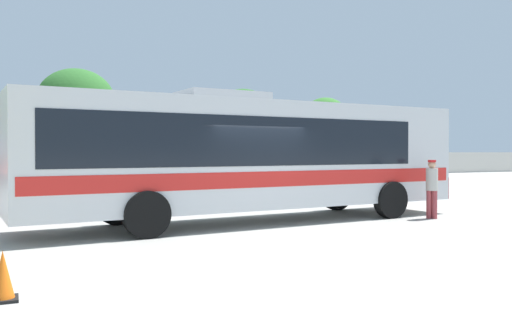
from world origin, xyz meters
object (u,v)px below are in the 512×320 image
(coach_bus_silver_red, at_px, (249,154))
(roadside_tree_midright, at_px, (243,116))
(parked_car_second_silver, at_px, (16,172))
(attendant_by_bus_door, at_px, (432,185))
(roadside_tree_midleft, at_px, (76,101))
(roadside_tree_right, at_px, (325,117))
(traffic_cone_on_apron, at_px, (3,277))

(coach_bus_silver_red, distance_m, roadside_tree_midright, 27.85)
(coach_bus_silver_red, relative_size, parked_car_second_silver, 2.75)
(parked_car_second_silver, distance_m, roadside_tree_midright, 17.95)
(attendant_by_bus_door, distance_m, parked_car_second_silver, 22.98)
(coach_bus_silver_red, relative_size, roadside_tree_midleft, 1.59)
(roadside_tree_midleft, distance_m, roadside_tree_midright, 12.38)
(roadside_tree_right, relative_size, traffic_cone_on_apron, 10.45)
(roadside_tree_midright, bearing_deg, parked_car_second_silver, -158.17)
(coach_bus_silver_red, bearing_deg, roadside_tree_right, 54.64)
(parked_car_second_silver, xyz_separation_m, roadside_tree_midright, (16.27, 6.52, 3.87))
(coach_bus_silver_red, height_order, roadside_tree_midright, roadside_tree_midright)
(roadside_tree_midleft, bearing_deg, parked_car_second_silver, -116.15)
(coach_bus_silver_red, xyz_separation_m, traffic_cone_on_apron, (-5.86, -5.60, -1.52))
(parked_car_second_silver, height_order, roadside_tree_midleft, roadside_tree_midleft)
(roadside_tree_right, bearing_deg, attendant_by_bus_door, -116.80)
(parked_car_second_silver, xyz_separation_m, roadside_tree_right, (25.29, 8.89, 4.21))
(roadside_tree_midleft, xyz_separation_m, roadside_tree_midright, (12.24, -1.69, -0.84))
(parked_car_second_silver, bearing_deg, roadside_tree_midright, 21.83)
(attendant_by_bus_door, height_order, roadside_tree_midleft, roadside_tree_midleft)
(attendant_by_bus_door, bearing_deg, traffic_cone_on_apron, -159.05)
(coach_bus_silver_red, distance_m, parked_car_second_silver, 19.81)
(coach_bus_silver_red, relative_size, traffic_cone_on_apron, 19.36)
(roadside_tree_right, xyz_separation_m, traffic_cone_on_apron, (-25.66, -33.50, -4.69))
(coach_bus_silver_red, height_order, parked_car_second_silver, coach_bus_silver_red)
(attendant_by_bus_door, distance_m, roadside_tree_midright, 27.83)
(roadside_tree_midleft, bearing_deg, coach_bus_silver_red, -86.93)
(attendant_by_bus_door, height_order, roadside_tree_midright, roadside_tree_midright)
(traffic_cone_on_apron, bearing_deg, roadside_tree_right, 52.54)
(roadside_tree_midleft, bearing_deg, traffic_cone_on_apron, -97.64)
(parked_car_second_silver, bearing_deg, roadside_tree_midleft, 63.85)
(coach_bus_silver_red, distance_m, roadside_tree_right, 34.36)
(attendant_by_bus_door, distance_m, roadside_tree_right, 33.12)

